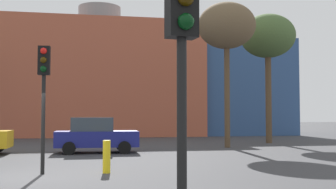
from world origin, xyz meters
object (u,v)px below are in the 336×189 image
at_px(parked_car_2, 96,135).
at_px(bare_tree_2, 227,27).
at_px(traffic_light_near_right, 182,42).
at_px(bare_tree_1, 268,37).
at_px(traffic_light_island, 44,80).
at_px(bollard_yellow_0, 107,157).

bearing_deg(parked_car_2, bare_tree_2, 16.27).
bearing_deg(traffic_light_near_right, bare_tree_1, 145.18).
height_order(traffic_light_near_right, bare_tree_1, bare_tree_1).
distance_m(parked_car_2, bare_tree_2, 9.83).
height_order(traffic_light_island, bare_tree_2, bare_tree_2).
relative_size(traffic_light_island, bare_tree_1, 0.46).
relative_size(traffic_light_near_right, bollard_yellow_0, 3.54).
bearing_deg(parked_car_2, bollard_yellow_0, -88.03).
bearing_deg(bollard_yellow_0, bare_tree_2, 53.10).
bearing_deg(bare_tree_1, traffic_light_island, -135.77).
bearing_deg(traffic_light_near_right, bollard_yellow_0, 175.29).
height_order(parked_car_2, bollard_yellow_0, parked_car_2).
bearing_deg(parked_car_2, traffic_light_island, -103.08).
bearing_deg(traffic_light_island, bollard_yellow_0, 90.12).
relative_size(parked_car_2, bare_tree_2, 0.48).
xyz_separation_m(bare_tree_1, bare_tree_2, (-3.99, -3.30, -0.14)).
bearing_deg(bare_tree_1, bollard_yellow_0, -130.98).
distance_m(traffic_light_near_right, traffic_light_island, 8.97).
relative_size(traffic_light_near_right, bare_tree_1, 0.42).
bearing_deg(traffic_light_island, traffic_light_near_right, 18.85).
bearing_deg(bollard_yellow_0, traffic_light_near_right, -86.27).
xyz_separation_m(parked_car_2, bollard_yellow_0, (0.25, -7.38, -0.34)).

